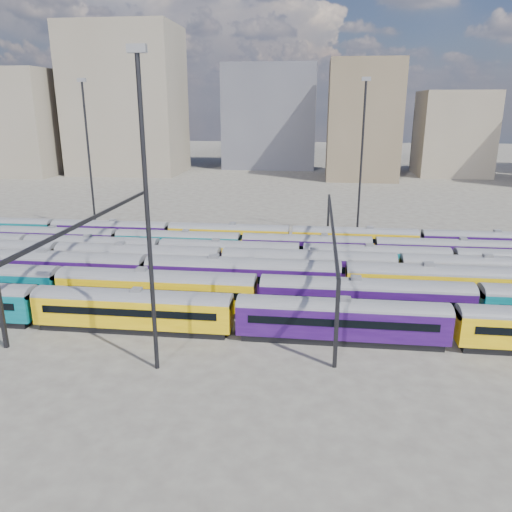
# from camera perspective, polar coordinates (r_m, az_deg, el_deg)

# --- Properties ---
(ground) EXTENTS (500.00, 500.00, 0.00)m
(ground) POSITION_cam_1_polar(r_m,az_deg,el_deg) (62.90, -0.74, -3.08)
(ground) COLOR #48433D
(ground) RESTS_ON ground
(rake_0) EXTENTS (141.03, 2.95, 4.96)m
(rake_0) POSITION_cam_1_polar(r_m,az_deg,el_deg) (47.59, 9.74, -6.74)
(rake_0) COLOR black
(rake_0) RESTS_ON ground
(rake_1) EXTENTS (153.10, 3.20, 5.39)m
(rake_1) POSITION_cam_1_polar(r_m,az_deg,el_deg) (52.32, 12.33, -4.40)
(rake_1) COLOR black
(rake_1) RESTS_ON ground
(rake_2) EXTENTS (136.50, 3.33, 5.62)m
(rake_2) POSITION_cam_1_polar(r_m,az_deg,el_deg) (56.81, 9.96, -2.41)
(rake_2) COLOR black
(rake_2) RESTS_ON ground
(rake_3) EXTENTS (129.08, 3.15, 5.31)m
(rake_3) POSITION_cam_1_polar(r_m,az_deg,el_deg) (62.56, -3.96, -0.54)
(rake_3) COLOR black
(rake_3) RESTS_ON ground
(rake_4) EXTENTS (115.54, 2.82, 4.74)m
(rake_4) POSITION_cam_1_polar(r_m,az_deg,el_deg) (66.39, 5.18, 0.20)
(rake_4) COLOR black
(rake_4) RESTS_ON ground
(rake_5) EXTENTS (130.60, 2.73, 4.58)m
(rake_5) POSITION_cam_1_polar(r_m,az_deg,el_deg) (71.20, 5.79, 1.27)
(rake_5) COLOR black
(rake_5) RESTS_ON ground
(rake_6) EXTENTS (113.98, 2.78, 4.67)m
(rake_6) POSITION_cam_1_polar(r_m,az_deg,el_deg) (76.10, 3.99, 2.37)
(rake_6) COLOR black
(rake_6) RESTS_ON ground
(gantry_1) EXTENTS (0.35, 40.35, 8.03)m
(gantry_1) POSITION_cam_1_polar(r_m,az_deg,el_deg) (66.54, -18.13, 3.29)
(gantry_1) COLOR black
(gantry_1) RESTS_ON ground
(gantry_2) EXTENTS (0.35, 40.35, 8.03)m
(gantry_2) POSITION_cam_1_polar(r_m,az_deg,el_deg) (60.44, 8.68, 2.63)
(gantry_2) COLOR black
(gantry_2) RESTS_ON ground
(mast_1) EXTENTS (1.40, 0.50, 25.60)m
(mast_1) POSITION_cam_1_polar(r_m,az_deg,el_deg) (89.37, -18.59, 11.22)
(mast_1) COLOR black
(mast_1) RESTS_ON ground
(mast_2) EXTENTS (1.40, 0.50, 25.60)m
(mast_2) POSITION_cam_1_polar(r_m,az_deg,el_deg) (39.52, -12.36, 5.54)
(mast_2) COLOR black
(mast_2) RESTS_ON ground
(mast_3) EXTENTS (1.40, 0.50, 25.60)m
(mast_3) POSITION_cam_1_polar(r_m,az_deg,el_deg) (83.23, 12.00, 11.36)
(mast_3) COLOR black
(mast_3) RESTS_ON ground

